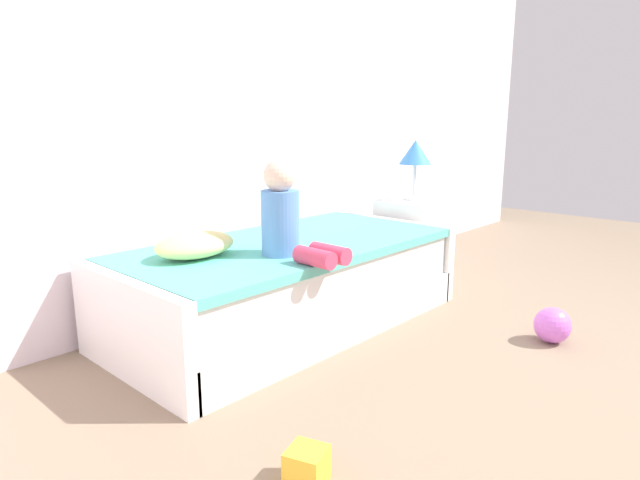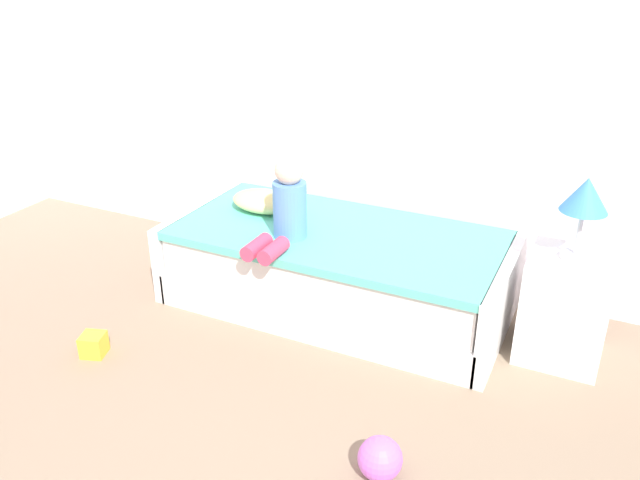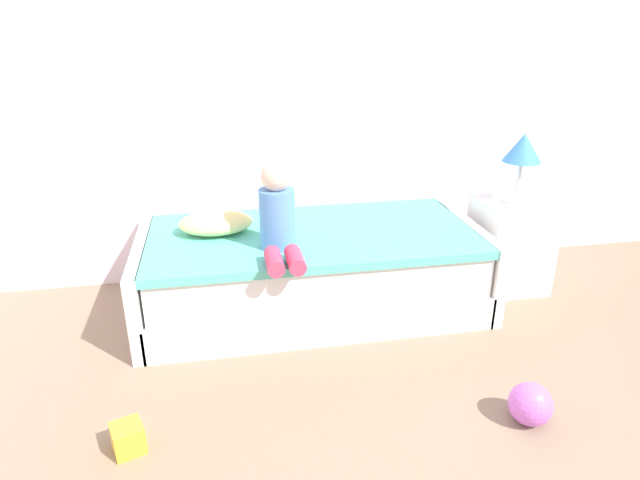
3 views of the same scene
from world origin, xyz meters
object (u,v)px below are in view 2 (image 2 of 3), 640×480
nightstand (565,308)px  table_lamp (585,199)px  pillow (264,201)px  toy_block (94,345)px  bed (337,269)px  toy_ball (380,459)px  child_figure (286,207)px

nightstand → table_lamp: size_ratio=1.33×
nightstand → pillow: bearing=177.9°
toy_block → bed: bearing=48.1°
pillow → toy_ball: 1.98m
toy_ball → child_figure: bearing=134.2°
nightstand → toy_ball: 1.43m
nightstand → pillow: pillow is taller
bed → toy_ball: bed is taller
toy_block → child_figure: bearing=49.1°
child_figure → toy_block: size_ratio=4.03×
nightstand → table_lamp: (0.00, 0.00, 0.64)m
bed → child_figure: (-0.23, -0.23, 0.46)m
pillow → toy_ball: size_ratio=2.23×
table_lamp → toy_ball: table_lamp is taller
bed → table_lamp: table_lamp is taller
pillow → table_lamp: bearing=-2.1°
child_figure → pillow: 0.50m
bed → nightstand: nightstand is taller
toy_ball → toy_block: (-1.77, 0.16, -0.04)m
bed → toy_ball: bearing=-58.5°
pillow → toy_block: 1.37m
bed → pillow: (-0.57, 0.10, 0.32)m
nightstand → toy_block: 2.62m
pillow → toy_block: pillow is taller
nightstand → child_figure: (-1.58, -0.26, 0.40)m
bed → toy_block: bed is taller
child_figure → pillow: (-0.34, 0.33, -0.14)m
nightstand → bed: bearing=-178.8°
child_figure → toy_block: (-0.76, -0.88, -0.64)m
nightstand → toy_ball: (-0.57, -1.30, -0.20)m
bed → toy_block: 1.50m
nightstand → toy_block: bearing=-154.1°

